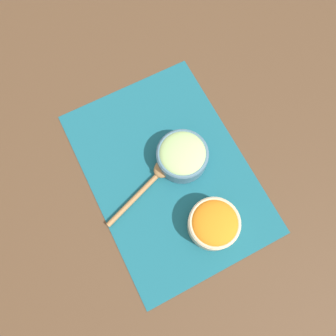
# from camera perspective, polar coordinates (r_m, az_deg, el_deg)

# --- Properties ---
(ground_plane) EXTENTS (3.00, 3.00, 0.00)m
(ground_plane) POSITION_cam_1_polar(r_m,az_deg,el_deg) (0.79, 0.00, -0.71)
(ground_plane) COLOR #513823
(placemat) EXTENTS (0.52, 0.37, 0.00)m
(placemat) POSITION_cam_1_polar(r_m,az_deg,el_deg) (0.79, 0.00, -0.67)
(placemat) COLOR #195B6B
(placemat) RESTS_ON ground_plane
(cucumber_bowl) EXTENTS (0.12, 0.12, 0.06)m
(cucumber_bowl) POSITION_cam_1_polar(r_m,az_deg,el_deg) (0.77, 2.51, 2.24)
(cucumber_bowl) COLOR slate
(cucumber_bowl) RESTS_ON placemat
(carrot_bowl) EXTENTS (0.11, 0.11, 0.06)m
(carrot_bowl) POSITION_cam_1_polar(r_m,az_deg,el_deg) (0.74, 8.00, -9.56)
(carrot_bowl) COLOR beige
(carrot_bowl) RESTS_ON placemat
(wooden_spoon) EXTENTS (0.10, 0.21, 0.02)m
(wooden_spoon) POSITION_cam_1_polar(r_m,az_deg,el_deg) (0.78, -2.18, -1.50)
(wooden_spoon) COLOR #9E7042
(wooden_spoon) RESTS_ON placemat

